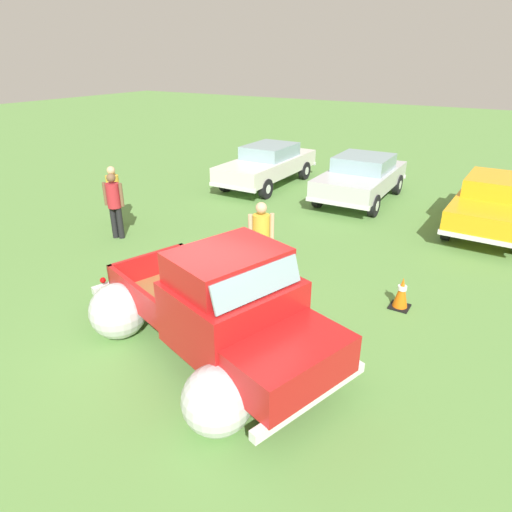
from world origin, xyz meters
TOP-DOWN VIEW (x-y plane):
  - ground_plane at (0.00, 0.00)m, footprint 80.00×80.00m
  - vintage_pickup_truck at (0.37, -0.12)m, footprint 4.99×3.78m
  - show_car_0 at (-4.19, 9.12)m, footprint 1.81×4.61m
  - show_car_1 at (-0.69, 9.09)m, footprint 2.02×4.23m
  - show_car_2 at (3.25, 8.38)m, footprint 1.92×4.45m
  - spectator_0 at (-4.93, 2.62)m, footprint 0.53×0.44m
  - spectator_1 at (-5.65, 3.26)m, footprint 0.47×0.49m
  - spectator_2 at (-0.50, 2.46)m, footprint 0.48×0.48m
  - lane_cone_0 at (2.31, 2.90)m, footprint 0.36×0.36m

SIDE VIEW (x-z plane):
  - ground_plane at x=0.00m, z-range 0.00..0.00m
  - lane_cone_0 at x=2.31m, z-range 0.00..0.63m
  - vintage_pickup_truck at x=0.37m, z-range -0.22..1.74m
  - show_car_2 at x=3.25m, z-range 0.07..1.50m
  - show_car_0 at x=-4.19m, z-range 0.07..1.50m
  - show_car_1 at x=-0.69m, z-range 0.07..1.50m
  - spectator_1 at x=-5.65m, z-range 0.12..1.78m
  - spectator_0 at x=-4.93m, z-range 0.12..1.82m
  - spectator_2 at x=-0.50m, z-range 0.13..1.86m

